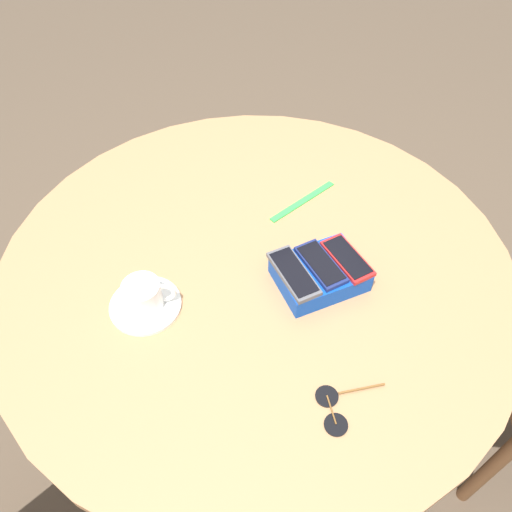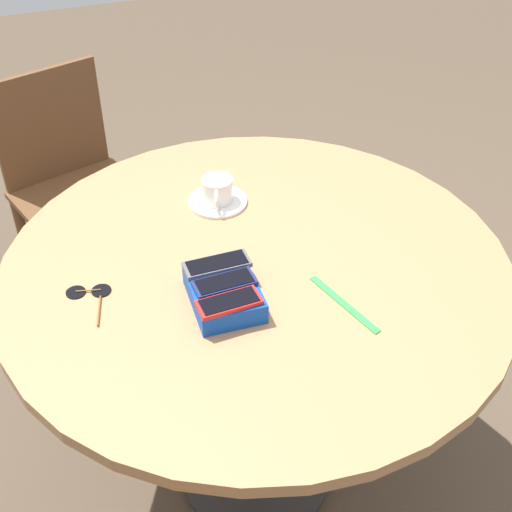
# 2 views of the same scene
# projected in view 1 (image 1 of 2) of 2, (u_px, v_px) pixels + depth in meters

# --- Properties ---
(ground_plane) EXTENTS (8.00, 8.00, 0.00)m
(ground_plane) POSITION_uv_depth(u_px,v_px,m) (256.00, 412.00, 1.67)
(ground_plane) COLOR brown
(round_table) EXTENTS (1.12, 1.12, 0.78)m
(round_table) POSITION_uv_depth(u_px,v_px,m) (256.00, 291.00, 1.16)
(round_table) COLOR #2D2D2D
(round_table) RESTS_ON ground_plane
(phone_box) EXTENTS (0.18, 0.14, 0.05)m
(phone_box) POSITION_uv_depth(u_px,v_px,m) (320.00, 274.00, 1.03)
(phone_box) COLOR #0F42AD
(phone_box) RESTS_ON round_table
(phone_red) EXTENTS (0.06, 0.13, 0.01)m
(phone_red) POSITION_uv_depth(u_px,v_px,m) (347.00, 258.00, 1.02)
(phone_red) COLOR red
(phone_red) RESTS_ON phone_box
(phone_navy) EXTENTS (0.06, 0.13, 0.01)m
(phone_navy) POSITION_uv_depth(u_px,v_px,m) (321.00, 264.00, 1.01)
(phone_navy) COLOR navy
(phone_navy) RESTS_ON phone_box
(phone_gray) EXTENTS (0.05, 0.14, 0.01)m
(phone_gray) POSITION_uv_depth(u_px,v_px,m) (294.00, 273.00, 1.00)
(phone_gray) COLOR #515156
(phone_gray) RESTS_ON phone_box
(saucer) EXTENTS (0.14, 0.14, 0.01)m
(saucer) POSITION_uv_depth(u_px,v_px,m) (146.00, 305.00, 1.00)
(saucer) COLOR white
(saucer) RESTS_ON round_table
(coffee_cup) EXTENTS (0.10, 0.08, 0.06)m
(coffee_cup) POSITION_uv_depth(u_px,v_px,m) (144.00, 295.00, 0.98)
(coffee_cup) COLOR white
(coffee_cup) RESTS_ON saucer
(lanyard_strap) EXTENTS (0.20, 0.07, 0.00)m
(lanyard_strap) POSITION_uv_depth(u_px,v_px,m) (303.00, 201.00, 1.21)
(lanyard_strap) COLOR green
(lanyard_strap) RESTS_ON round_table
(sunglasses) EXTENTS (0.14, 0.09, 0.01)m
(sunglasses) POSITION_uv_depth(u_px,v_px,m) (335.00, 408.00, 0.87)
(sunglasses) COLOR black
(sunglasses) RESTS_ON round_table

